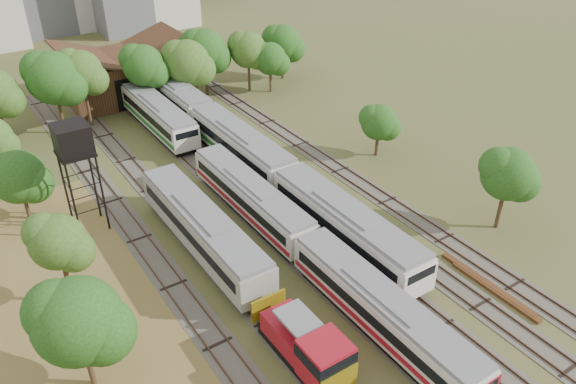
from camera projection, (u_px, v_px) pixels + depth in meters
ground at (457, 369)px, 36.34m from camera, size 240.00×240.00×0.00m
tracks at (252, 200)px, 53.76m from camera, size 24.60×80.00×0.19m
railcar_red_set at (308, 247)px, 44.36m from camera, size 2.88×34.58×3.56m
railcar_green_set at (241, 147)px, 58.68m from camera, size 3.27×52.08×4.05m
railcar_rear at (159, 116)px, 65.79m from camera, size 3.10×16.08×3.84m
shunter_locomotive at (309, 349)px, 35.48m from camera, size 2.80×8.10×3.66m
old_grey_coach at (203, 230)px, 45.86m from camera, size 3.20×18.00×3.96m
water_tower at (73, 142)px, 45.72m from camera, size 2.86×2.86×9.92m
rail_pile_near at (495, 291)px, 42.55m from camera, size 0.53×7.93×0.26m
rail_pile_far at (487, 284)px, 43.26m from camera, size 0.55×8.76×0.28m
maintenance_shed at (125, 74)px, 75.53m from camera, size 16.45×11.55×7.58m
tree_band_left at (20, 208)px, 42.57m from camera, size 7.17×72.76×8.72m
tree_band_far at (155, 63)px, 69.33m from camera, size 43.24×8.56×9.84m
tree_band_right at (372, 111)px, 60.22m from camera, size 5.23×43.41×7.73m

